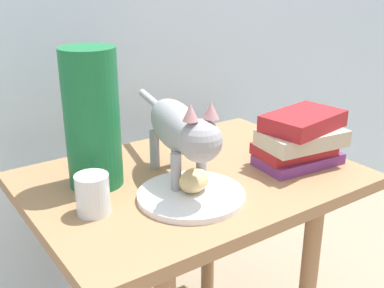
{
  "coord_description": "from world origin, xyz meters",
  "views": [
    {
      "loc": [
        -0.6,
        -0.86,
        1.06
      ],
      "look_at": [
        0.0,
        0.0,
        0.66
      ],
      "focal_mm": 44.09,
      "sensor_mm": 36.0,
      "label": 1
    }
  ],
  "objects_px": {
    "bread_roll": "(194,180)",
    "book_stack": "(300,139)",
    "side_table": "(192,206)",
    "candle_jar": "(93,196)",
    "green_vase": "(92,119)",
    "cat": "(180,130)",
    "plate": "(191,195)"
  },
  "relations": [
    {
      "from": "plate",
      "to": "candle_jar",
      "type": "relative_size",
      "value": 2.79
    },
    {
      "from": "side_table",
      "to": "bread_roll",
      "type": "height_order",
      "value": "bread_roll"
    },
    {
      "from": "green_vase",
      "to": "candle_jar",
      "type": "xyz_separation_m",
      "value": [
        -0.06,
        -0.13,
        -0.12
      ]
    },
    {
      "from": "book_stack",
      "to": "green_vase",
      "type": "relative_size",
      "value": 0.73
    },
    {
      "from": "green_vase",
      "to": "book_stack",
      "type": "bearing_deg",
      "value": -22.33
    },
    {
      "from": "side_table",
      "to": "candle_jar",
      "type": "xyz_separation_m",
      "value": [
        -0.27,
        -0.04,
        0.12
      ]
    },
    {
      "from": "plate",
      "to": "bread_roll",
      "type": "relative_size",
      "value": 2.97
    },
    {
      "from": "cat",
      "to": "green_vase",
      "type": "xyz_separation_m",
      "value": [
        -0.16,
        0.11,
        0.03
      ]
    },
    {
      "from": "side_table",
      "to": "bread_roll",
      "type": "xyz_separation_m",
      "value": [
        -0.06,
        -0.1,
        0.12
      ]
    },
    {
      "from": "bread_roll",
      "to": "green_vase",
      "type": "bearing_deg",
      "value": 128.64
    },
    {
      "from": "bread_roll",
      "to": "side_table",
      "type": "bearing_deg",
      "value": 57.35
    },
    {
      "from": "plate",
      "to": "candle_jar",
      "type": "distance_m",
      "value": 0.21
    },
    {
      "from": "plate",
      "to": "green_vase",
      "type": "bearing_deg",
      "value": 126.05
    },
    {
      "from": "book_stack",
      "to": "candle_jar",
      "type": "distance_m",
      "value": 0.54
    },
    {
      "from": "cat",
      "to": "candle_jar",
      "type": "xyz_separation_m",
      "value": [
        -0.23,
        -0.02,
        -0.09
      ]
    },
    {
      "from": "green_vase",
      "to": "candle_jar",
      "type": "height_order",
      "value": "green_vase"
    },
    {
      "from": "bread_roll",
      "to": "green_vase",
      "type": "height_order",
      "value": "green_vase"
    },
    {
      "from": "cat",
      "to": "book_stack",
      "type": "distance_m",
      "value": 0.32
    },
    {
      "from": "book_stack",
      "to": "cat",
      "type": "bearing_deg",
      "value": 164.97
    },
    {
      "from": "plate",
      "to": "book_stack",
      "type": "bearing_deg",
      "value": -0.63
    },
    {
      "from": "cat",
      "to": "bread_roll",
      "type": "bearing_deg",
      "value": -100.38
    },
    {
      "from": "side_table",
      "to": "green_vase",
      "type": "height_order",
      "value": "green_vase"
    },
    {
      "from": "green_vase",
      "to": "bread_roll",
      "type": "bearing_deg",
      "value": -51.36
    },
    {
      "from": "plate",
      "to": "green_vase",
      "type": "xyz_separation_m",
      "value": [
        -0.14,
        0.19,
        0.15
      ]
    },
    {
      "from": "candle_jar",
      "to": "side_table",
      "type": "bearing_deg",
      "value": 8.21
    },
    {
      "from": "side_table",
      "to": "book_stack",
      "type": "height_order",
      "value": "book_stack"
    },
    {
      "from": "cat",
      "to": "green_vase",
      "type": "distance_m",
      "value": 0.2
    },
    {
      "from": "side_table",
      "to": "plate",
      "type": "relative_size",
      "value": 3.3
    },
    {
      "from": "candle_jar",
      "to": "book_stack",
      "type": "bearing_deg",
      "value": -7.05
    },
    {
      "from": "side_table",
      "to": "plate",
      "type": "xyz_separation_m",
      "value": [
        -0.07,
        -0.1,
        0.09
      ]
    },
    {
      "from": "bread_roll",
      "to": "book_stack",
      "type": "relative_size",
      "value": 0.35
    },
    {
      "from": "cat",
      "to": "side_table",
      "type": "bearing_deg",
      "value": 25.13
    }
  ]
}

